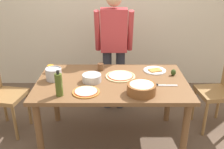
# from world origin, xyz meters

# --- Properties ---
(ground) EXTENTS (8.00, 8.00, 0.00)m
(ground) POSITION_xyz_m (0.00, 0.00, 0.00)
(ground) COLOR brown
(wall_back) EXTENTS (5.60, 0.10, 2.60)m
(wall_back) POSITION_xyz_m (0.00, 1.60, 1.30)
(wall_back) COLOR beige
(wall_back) RESTS_ON ground
(dining_table) EXTENTS (1.60, 0.96, 0.76)m
(dining_table) POSITION_xyz_m (0.00, 0.00, 0.67)
(dining_table) COLOR brown
(dining_table) RESTS_ON ground
(person_cook) EXTENTS (0.49, 0.25, 1.62)m
(person_cook) POSITION_xyz_m (0.02, 0.76, 0.94)
(person_cook) COLOR #2D2D38
(person_cook) RESTS_ON ground
(chair_wooden_left) EXTENTS (0.47, 0.47, 0.95)m
(chair_wooden_left) POSITION_xyz_m (-1.32, 0.20, 0.54)
(chair_wooden_left) COLOR olive
(chair_wooden_left) RESTS_ON ground
(chair_wooden_right) EXTENTS (0.44, 0.44, 0.95)m
(chair_wooden_right) POSITION_xyz_m (1.32, 0.27, 0.54)
(chair_wooden_right) COLOR olive
(chair_wooden_right) RESTS_ON ground
(pizza_raw_on_board) EXTENTS (0.33, 0.33, 0.02)m
(pizza_raw_on_board) POSITION_xyz_m (0.09, 0.10, 0.77)
(pizza_raw_on_board) COLOR beige
(pizza_raw_on_board) RESTS_ON dining_table
(pizza_cooked_on_tray) EXTENTS (0.27, 0.27, 0.02)m
(pizza_cooked_on_tray) POSITION_xyz_m (-0.25, -0.28, 0.77)
(pizza_cooked_on_tray) COLOR #C67A33
(pizza_cooked_on_tray) RESTS_ON dining_table
(plate_with_slice) EXTENTS (0.26, 0.26, 0.02)m
(plate_with_slice) POSITION_xyz_m (0.50, 0.27, 0.77)
(plate_with_slice) COLOR white
(plate_with_slice) RESTS_ON dining_table
(popcorn_bowl) EXTENTS (0.28, 0.28, 0.11)m
(popcorn_bowl) POSITION_xyz_m (0.28, -0.30, 0.82)
(popcorn_bowl) COLOR brown
(popcorn_bowl) RESTS_ON dining_table
(mixing_bowl_steel) EXTENTS (0.20, 0.20, 0.08)m
(mixing_bowl_steel) POSITION_xyz_m (-0.21, -0.02, 0.80)
(mixing_bowl_steel) COLOR #B7B7BC
(mixing_bowl_steel) RESTS_ON dining_table
(olive_oil_bottle) EXTENTS (0.07, 0.07, 0.26)m
(olive_oil_bottle) POSITION_xyz_m (-0.50, -0.33, 0.87)
(olive_oil_bottle) COLOR #47561E
(olive_oil_bottle) RESTS_ON dining_table
(steel_pot) EXTENTS (0.17, 0.17, 0.13)m
(steel_pot) POSITION_xyz_m (-0.63, 0.03, 0.83)
(steel_pot) COLOR #B7B7BC
(steel_pot) RESTS_ON dining_table
(cup_orange) EXTENTS (0.07, 0.07, 0.08)m
(cup_orange) POSITION_xyz_m (-0.70, 0.24, 0.80)
(cup_orange) COLOR orange
(cup_orange) RESTS_ON dining_table
(cup_small_brown) EXTENTS (0.07, 0.07, 0.08)m
(cup_small_brown) POSITION_xyz_m (-0.13, 0.29, 0.80)
(cup_small_brown) COLOR brown
(cup_small_brown) RESTS_ON dining_table
(chef_knife) EXTENTS (0.29, 0.03, 0.02)m
(chef_knife) POSITION_xyz_m (0.49, -0.12, 0.77)
(chef_knife) COLOR silver
(chef_knife) RESTS_ON dining_table
(avocado) EXTENTS (0.06, 0.06, 0.07)m
(avocado) POSITION_xyz_m (0.69, 0.15, 0.80)
(avocado) COLOR #2D4219
(avocado) RESTS_ON dining_table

